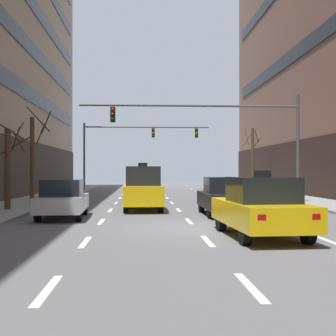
# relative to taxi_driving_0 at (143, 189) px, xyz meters

# --- Properties ---
(ground_plane) EXTENTS (120.00, 120.00, 0.00)m
(ground_plane) POSITION_rel_taxi_driving_0_xyz_m (1.74, -6.84, -1.05)
(ground_plane) COLOR slate
(lane_stripe_l1_s2) EXTENTS (0.16, 2.00, 0.01)m
(lane_stripe_l1_s2) POSITION_rel_taxi_driving_0_xyz_m (-1.57, -14.84, -1.05)
(lane_stripe_l1_s2) COLOR silver
(lane_stripe_l1_s2) RESTS_ON ground
(lane_stripe_l1_s3) EXTENTS (0.16, 2.00, 0.01)m
(lane_stripe_l1_s3) POSITION_rel_taxi_driving_0_xyz_m (-1.57, -9.84, -1.05)
(lane_stripe_l1_s3) COLOR silver
(lane_stripe_l1_s3) RESTS_ON ground
(lane_stripe_l1_s4) EXTENTS (0.16, 2.00, 0.01)m
(lane_stripe_l1_s4) POSITION_rel_taxi_driving_0_xyz_m (-1.57, -4.84, -1.05)
(lane_stripe_l1_s4) COLOR silver
(lane_stripe_l1_s4) RESTS_ON ground
(lane_stripe_l1_s5) EXTENTS (0.16, 2.00, 0.01)m
(lane_stripe_l1_s5) POSITION_rel_taxi_driving_0_xyz_m (-1.57, 0.16, -1.05)
(lane_stripe_l1_s5) COLOR silver
(lane_stripe_l1_s5) RESTS_ON ground
(lane_stripe_l1_s6) EXTENTS (0.16, 2.00, 0.01)m
(lane_stripe_l1_s6) POSITION_rel_taxi_driving_0_xyz_m (-1.57, 5.16, -1.05)
(lane_stripe_l1_s6) COLOR silver
(lane_stripe_l1_s6) RESTS_ON ground
(lane_stripe_l1_s7) EXTENTS (0.16, 2.00, 0.01)m
(lane_stripe_l1_s7) POSITION_rel_taxi_driving_0_xyz_m (-1.57, 10.16, -1.05)
(lane_stripe_l1_s7) COLOR silver
(lane_stripe_l1_s7) RESTS_ON ground
(lane_stripe_l1_s8) EXTENTS (0.16, 2.00, 0.01)m
(lane_stripe_l1_s8) POSITION_rel_taxi_driving_0_xyz_m (-1.57, 15.16, -1.05)
(lane_stripe_l1_s8) COLOR silver
(lane_stripe_l1_s8) RESTS_ON ground
(lane_stripe_l1_s9) EXTENTS (0.16, 2.00, 0.01)m
(lane_stripe_l1_s9) POSITION_rel_taxi_driving_0_xyz_m (-1.57, 20.16, -1.05)
(lane_stripe_l1_s9) COLOR silver
(lane_stripe_l1_s9) RESTS_ON ground
(lane_stripe_l1_s10) EXTENTS (0.16, 2.00, 0.01)m
(lane_stripe_l1_s10) POSITION_rel_taxi_driving_0_xyz_m (-1.57, 25.16, -1.05)
(lane_stripe_l1_s10) COLOR silver
(lane_stripe_l1_s10) RESTS_ON ground
(lane_stripe_l2_s2) EXTENTS (0.16, 2.00, 0.01)m
(lane_stripe_l2_s2) POSITION_rel_taxi_driving_0_xyz_m (1.74, -14.84, -1.05)
(lane_stripe_l2_s2) COLOR silver
(lane_stripe_l2_s2) RESTS_ON ground
(lane_stripe_l2_s3) EXTENTS (0.16, 2.00, 0.01)m
(lane_stripe_l2_s3) POSITION_rel_taxi_driving_0_xyz_m (1.74, -9.84, -1.05)
(lane_stripe_l2_s3) COLOR silver
(lane_stripe_l2_s3) RESTS_ON ground
(lane_stripe_l2_s4) EXTENTS (0.16, 2.00, 0.01)m
(lane_stripe_l2_s4) POSITION_rel_taxi_driving_0_xyz_m (1.74, -4.84, -1.05)
(lane_stripe_l2_s4) COLOR silver
(lane_stripe_l2_s4) RESTS_ON ground
(lane_stripe_l2_s5) EXTENTS (0.16, 2.00, 0.01)m
(lane_stripe_l2_s5) POSITION_rel_taxi_driving_0_xyz_m (1.74, 0.16, -1.05)
(lane_stripe_l2_s5) COLOR silver
(lane_stripe_l2_s5) RESTS_ON ground
(lane_stripe_l2_s6) EXTENTS (0.16, 2.00, 0.01)m
(lane_stripe_l2_s6) POSITION_rel_taxi_driving_0_xyz_m (1.74, 5.16, -1.05)
(lane_stripe_l2_s6) COLOR silver
(lane_stripe_l2_s6) RESTS_ON ground
(lane_stripe_l2_s7) EXTENTS (0.16, 2.00, 0.01)m
(lane_stripe_l2_s7) POSITION_rel_taxi_driving_0_xyz_m (1.74, 10.16, -1.05)
(lane_stripe_l2_s7) COLOR silver
(lane_stripe_l2_s7) RESTS_ON ground
(lane_stripe_l2_s8) EXTENTS (0.16, 2.00, 0.01)m
(lane_stripe_l2_s8) POSITION_rel_taxi_driving_0_xyz_m (1.74, 15.16, -1.05)
(lane_stripe_l2_s8) COLOR silver
(lane_stripe_l2_s8) RESTS_ON ground
(lane_stripe_l2_s9) EXTENTS (0.16, 2.00, 0.01)m
(lane_stripe_l2_s9) POSITION_rel_taxi_driving_0_xyz_m (1.74, 20.16, -1.05)
(lane_stripe_l2_s9) COLOR silver
(lane_stripe_l2_s9) RESTS_ON ground
(lane_stripe_l2_s10) EXTENTS (0.16, 2.00, 0.01)m
(lane_stripe_l2_s10) POSITION_rel_taxi_driving_0_xyz_m (1.74, 25.16, -1.05)
(lane_stripe_l2_s10) COLOR silver
(lane_stripe_l2_s10) RESTS_ON ground
(lane_stripe_l3_s3) EXTENTS (0.16, 2.00, 0.01)m
(lane_stripe_l3_s3) POSITION_rel_taxi_driving_0_xyz_m (5.05, -9.84, -1.05)
(lane_stripe_l3_s3) COLOR silver
(lane_stripe_l3_s3) RESTS_ON ground
(lane_stripe_l3_s4) EXTENTS (0.16, 2.00, 0.01)m
(lane_stripe_l3_s4) POSITION_rel_taxi_driving_0_xyz_m (5.05, -4.84, -1.05)
(lane_stripe_l3_s4) COLOR silver
(lane_stripe_l3_s4) RESTS_ON ground
(lane_stripe_l3_s5) EXTENTS (0.16, 2.00, 0.01)m
(lane_stripe_l3_s5) POSITION_rel_taxi_driving_0_xyz_m (5.05, 0.16, -1.05)
(lane_stripe_l3_s5) COLOR silver
(lane_stripe_l3_s5) RESTS_ON ground
(lane_stripe_l3_s6) EXTENTS (0.16, 2.00, 0.01)m
(lane_stripe_l3_s6) POSITION_rel_taxi_driving_0_xyz_m (5.05, 5.16, -1.05)
(lane_stripe_l3_s6) COLOR silver
(lane_stripe_l3_s6) RESTS_ON ground
(lane_stripe_l3_s7) EXTENTS (0.16, 2.00, 0.01)m
(lane_stripe_l3_s7) POSITION_rel_taxi_driving_0_xyz_m (5.05, 10.16, -1.05)
(lane_stripe_l3_s7) COLOR silver
(lane_stripe_l3_s7) RESTS_ON ground
(lane_stripe_l3_s8) EXTENTS (0.16, 2.00, 0.01)m
(lane_stripe_l3_s8) POSITION_rel_taxi_driving_0_xyz_m (5.05, 15.16, -1.05)
(lane_stripe_l3_s8) COLOR silver
(lane_stripe_l3_s8) RESTS_ON ground
(lane_stripe_l3_s9) EXTENTS (0.16, 2.00, 0.01)m
(lane_stripe_l3_s9) POSITION_rel_taxi_driving_0_xyz_m (5.05, 20.16, -1.05)
(lane_stripe_l3_s9) COLOR silver
(lane_stripe_l3_s9) RESTS_ON ground
(lane_stripe_l3_s10) EXTENTS (0.16, 2.00, 0.01)m
(lane_stripe_l3_s10) POSITION_rel_taxi_driving_0_xyz_m (5.05, 25.16, -1.05)
(lane_stripe_l3_s10) COLOR silver
(lane_stripe_l3_s10) RESTS_ON ground
(taxi_driving_0) EXTENTS (1.90, 4.40, 2.29)m
(taxi_driving_0) POSITION_rel_taxi_driving_0_xyz_m (0.00, 0.00, 0.00)
(taxi_driving_0) COLOR black
(taxi_driving_0) RESTS_ON ground
(car_driving_1) EXTENTS (1.86, 4.40, 1.65)m
(car_driving_1) POSITION_rel_taxi_driving_0_xyz_m (3.50, -2.60, -0.24)
(car_driving_1) COLOR black
(car_driving_1) RESTS_ON ground
(taxi_driving_2) EXTENTS (2.16, 4.72, 1.93)m
(taxi_driving_2) POSITION_rel_taxi_driving_0_xyz_m (3.38, -9.18, -0.20)
(taxi_driving_2) COLOR black
(taxi_driving_2) RESTS_ON ground
(car_driving_3) EXTENTS (1.83, 4.22, 1.57)m
(car_driving_3) POSITION_rel_taxi_driving_0_xyz_m (0.16, 8.14, -0.28)
(car_driving_3) COLOR black
(car_driving_3) RESTS_ON ground
(car_driving_4) EXTENTS (1.89, 4.22, 1.56)m
(car_driving_4) POSITION_rel_taxi_driving_0_xyz_m (-3.22, -3.54, -0.28)
(car_driving_4) COLOR black
(car_driving_4) RESTS_ON ground
(traffic_signal_0) EXTENTS (12.32, 0.35, 6.06)m
(traffic_signal_0) POSITION_rel_taxi_driving_0_xyz_m (4.66, 3.34, 3.35)
(traffic_signal_0) COLOR #4C4C51
(traffic_signal_0) RESTS_ON sidewalk_right
(traffic_signal_1) EXTENTS (11.50, 0.35, 6.11)m
(traffic_signal_1) POSITION_rel_taxi_driving_0_xyz_m (-1.08, 20.24, 3.63)
(traffic_signal_1) COLOR #4C4C51
(traffic_signal_1) RESTS_ON sidewalk_left
(street_tree_0) EXTENTS (1.88, 2.16, 5.28)m
(street_tree_0) POSITION_rel_taxi_driving_0_xyz_m (-6.19, 4.17, 1.69)
(street_tree_0) COLOR #4C3823
(street_tree_0) RESTS_ON sidewalk_left
(street_tree_1) EXTENTS (1.63, 1.48, 5.51)m
(street_tree_1) POSITION_rel_taxi_driving_0_xyz_m (9.69, 18.00, 1.96)
(street_tree_1) COLOR #4C3823
(street_tree_1) RESTS_ON sidewalk_right
(street_tree_2) EXTENTS (1.87, 1.97, 4.32)m
(street_tree_2) POSITION_rel_taxi_driving_0_xyz_m (-6.20, -0.64, 1.08)
(street_tree_2) COLOR #4C3823
(street_tree_2) RESTS_ON sidewalk_left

